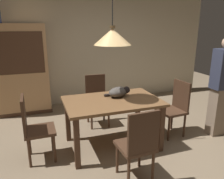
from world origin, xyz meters
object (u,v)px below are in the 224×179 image
(dining_table, at_px, (112,106))
(person_standing, at_px, (222,88))
(hutch_bookcase, at_px, (20,72))
(pendant_lamp, at_px, (112,37))
(chair_far_back, at_px, (97,98))
(chair_near_front, at_px, (138,143))
(chair_right_side, at_px, (176,106))
(chair_left_side, at_px, (33,126))
(cat_sleeping, at_px, (119,92))

(dining_table, height_order, person_standing, person_standing)
(dining_table, xyz_separation_m, hutch_bookcase, (-1.33, 1.93, 0.24))
(pendant_lamp, relative_size, hutch_bookcase, 0.70)
(chair_far_back, distance_m, person_standing, 2.16)
(chair_near_front, xyz_separation_m, person_standing, (1.83, 0.65, 0.32))
(chair_near_front, distance_m, hutch_bookcase, 3.13)
(chair_far_back, bearing_deg, hutch_bookcase, 141.60)
(chair_right_side, bearing_deg, chair_left_side, -179.83)
(chair_right_side, distance_m, pendant_lamp, 1.61)
(hutch_bookcase, bearing_deg, pendant_lamp, -55.51)
(chair_left_side, xyz_separation_m, chair_far_back, (1.13, 0.88, 0.00))
(dining_table, relative_size, pendant_lamp, 1.08)
(chair_right_side, bearing_deg, chair_far_back, 142.23)
(chair_near_front, height_order, pendant_lamp, pendant_lamp)
(chair_far_back, height_order, cat_sleeping, chair_far_back)
(chair_far_back, relative_size, hutch_bookcase, 0.50)
(chair_far_back, bearing_deg, chair_right_side, -37.77)
(dining_table, relative_size, cat_sleeping, 3.43)
(dining_table, xyz_separation_m, chair_far_back, (0.00, 0.88, -0.14))
(cat_sleeping, distance_m, hutch_bookcase, 2.34)
(hutch_bookcase, bearing_deg, cat_sleeping, -50.79)
(chair_right_side, bearing_deg, chair_near_front, -141.81)
(chair_right_side, xyz_separation_m, chair_near_front, (-1.12, -0.88, 0.00))
(chair_right_side, bearing_deg, hutch_bookcase, 141.89)
(pendant_lamp, bearing_deg, cat_sleeping, 38.73)
(chair_left_side, distance_m, hutch_bookcase, 1.98)
(chair_far_back, distance_m, pendant_lamp, 1.45)
(chair_right_side, bearing_deg, cat_sleeping, 173.30)
(chair_left_side, height_order, cat_sleeping, chair_left_side)
(dining_table, xyz_separation_m, chair_left_side, (-1.13, -0.00, -0.14))
(chair_near_front, bearing_deg, pendant_lamp, 90.26)
(hutch_bookcase, bearing_deg, chair_far_back, -38.40)
(chair_near_front, distance_m, cat_sleeping, 1.06)
(pendant_lamp, height_order, hutch_bookcase, pendant_lamp)
(chair_near_front, relative_size, person_standing, 0.57)
(chair_near_front, bearing_deg, chair_left_side, 142.22)
(dining_table, height_order, chair_near_front, chair_near_front)
(pendant_lamp, height_order, person_standing, pendant_lamp)
(chair_far_back, relative_size, person_standing, 0.57)
(cat_sleeping, bearing_deg, person_standing, -11.71)
(cat_sleeping, height_order, pendant_lamp, pendant_lamp)
(dining_table, bearing_deg, chair_far_back, 89.85)
(chair_near_front, bearing_deg, chair_far_back, 90.05)
(chair_far_back, relative_size, cat_sleeping, 2.28)
(dining_table, distance_m, chair_right_side, 1.14)
(chair_right_side, xyz_separation_m, pendant_lamp, (-1.13, -0.01, 1.15))
(chair_near_front, bearing_deg, cat_sleeping, 81.64)
(chair_right_side, distance_m, hutch_bookcase, 3.14)
(dining_table, relative_size, person_standing, 0.85)
(hutch_bookcase, bearing_deg, chair_right_side, -38.11)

